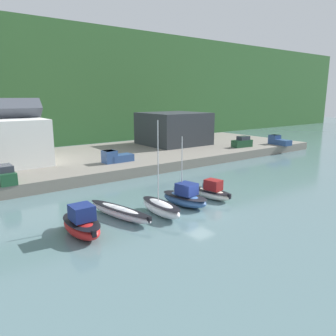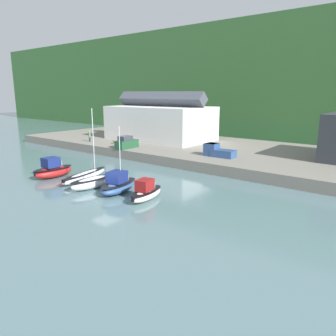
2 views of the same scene
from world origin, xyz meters
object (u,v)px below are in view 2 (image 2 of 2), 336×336
object	(u,v)px
dog_on_quay	(114,141)
moored_boat_0	(53,170)
moored_boat_1	(85,176)
parked_car_1	(127,143)
moored_boat_2	(92,182)
person_on_quay	(90,136)
moored_boat_3	(118,185)
moored_boat_4	(146,192)
pickup_truck_0	(217,151)

from	to	relation	value
dog_on_quay	moored_boat_0	bearing A→B (deg)	90.47
moored_boat_1	parked_car_1	size ratio (longest dim) A/B	1.98
moored_boat_2	person_on_quay	world-z (taller)	moored_boat_2
moored_boat_3	moored_boat_4	xyz separation A→B (m)	(4.04, 0.10, -0.12)
moored_boat_1	moored_boat_4	world-z (taller)	moored_boat_4
moored_boat_4	person_on_quay	size ratio (longest dim) A/B	2.54
moored_boat_3	moored_boat_0	bearing A→B (deg)	172.14
moored_boat_3	moored_boat_1	bearing A→B (deg)	161.14
moored_boat_4	dog_on_quay	xyz separation A→B (m)	(-23.84, 17.21, 1.18)
moored_boat_2	pickup_truck_0	world-z (taller)	moored_boat_2
moored_boat_2	moored_boat_4	xyz separation A→B (m)	(7.69, 0.82, 0.06)
moored_boat_3	dog_on_quay	xyz separation A→B (m)	(-19.80, 17.31, 1.06)
moored_boat_1	parked_car_1	bearing A→B (deg)	102.48
moored_boat_2	pickup_truck_0	distance (m)	20.23
person_on_quay	moored_boat_0	bearing A→B (deg)	-50.77
moored_boat_1	pickup_truck_0	distance (m)	19.97
pickup_truck_0	moored_boat_2	bearing A→B (deg)	163.74
moored_boat_0	dog_on_quay	distance (m)	19.75
moored_boat_1	pickup_truck_0	world-z (taller)	pickup_truck_0
pickup_truck_0	person_on_quay	bearing A→B (deg)	93.75
moored_boat_1	moored_boat_2	distance (m)	4.00
moored_boat_1	person_on_quay	world-z (taller)	person_on_quay
moored_boat_0	moored_boat_1	xyz separation A→B (m)	(4.49, 1.67, -0.41)
moored_boat_3	person_on_quay	world-z (taller)	moored_boat_3
moored_boat_1	dog_on_quay	bearing A→B (deg)	113.59
moored_boat_2	moored_boat_4	size ratio (longest dim) A/B	1.70
moored_boat_1	moored_boat_4	size ratio (longest dim) A/B	1.55
parked_car_1	pickup_truck_0	xyz separation A→B (m)	(16.09, 3.30, -0.10)
moored_boat_0	moored_boat_3	bearing A→B (deg)	3.69
moored_boat_3	parked_car_1	size ratio (longest dim) A/B	1.74
dog_on_quay	moored_boat_4	bearing A→B (deg)	120.61
moored_boat_3	person_on_quay	xyz separation A→B (m)	(-25.77, 16.45, 1.70)
moored_boat_0	person_on_quay	distance (m)	22.20
moored_boat_1	moored_boat_3	world-z (taller)	moored_boat_3
parked_car_1	moored_boat_4	bearing A→B (deg)	-41.24
person_on_quay	pickup_truck_0	bearing A→B (deg)	4.79
moored_boat_1	dog_on_quay	world-z (taller)	dog_on_quay
moored_boat_2	pickup_truck_0	size ratio (longest dim) A/B	1.94
moored_boat_2	parked_car_1	xyz separation A→B (m)	(-10.79, 16.16, 1.70)
moored_boat_3	pickup_truck_0	world-z (taller)	moored_boat_3
moored_boat_4	parked_car_1	world-z (taller)	parked_car_1
moored_boat_0	moored_boat_3	size ratio (longest dim) A/B	0.74
moored_boat_0	moored_boat_3	xyz separation A→B (m)	(11.77, 0.70, -0.07)
parked_car_1	person_on_quay	xyz separation A→B (m)	(-11.33, 1.01, 0.18)
dog_on_quay	moored_boat_1	bearing A→B (deg)	103.89
pickup_truck_0	person_on_quay	xyz separation A→B (m)	(-27.42, -2.30, 0.28)
moored_boat_2	parked_car_1	size ratio (longest dim) A/B	2.17
moored_boat_0	dog_on_quay	xyz separation A→B (m)	(-8.03, 18.02, 0.98)
moored_boat_0	moored_boat_4	size ratio (longest dim) A/B	1.00
parked_car_1	pickup_truck_0	distance (m)	16.43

